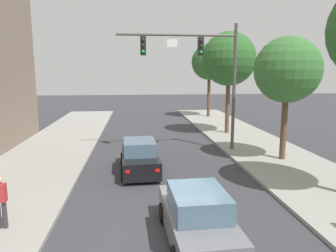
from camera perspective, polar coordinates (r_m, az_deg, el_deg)
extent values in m
plane|color=#38383D|center=(10.02, 2.71, -19.17)|extent=(120.00, 120.00, 0.00)
cylinder|color=#514C47|center=(19.43, 11.90, 6.76)|extent=(0.20, 0.20, 7.50)
cylinder|color=#514C47|center=(18.75, 1.65, 16.19)|extent=(6.96, 0.14, 0.14)
cube|color=black|center=(18.92, 5.95, 14.19)|extent=(0.32, 0.28, 1.05)
sphere|color=#2D2823|center=(18.81, 6.07, 15.22)|extent=(0.18, 0.18, 0.18)
sphere|color=#2D2823|center=(18.78, 6.05, 14.22)|extent=(0.18, 0.18, 0.18)
sphere|color=green|center=(18.75, 6.03, 13.21)|extent=(0.18, 0.18, 0.18)
cube|color=black|center=(18.53, -4.54, 14.30)|extent=(0.32, 0.28, 1.05)
sphere|color=#2D2823|center=(18.41, -4.54, 15.36)|extent=(0.18, 0.18, 0.18)
sphere|color=#2D2823|center=(18.38, -4.53, 14.34)|extent=(0.18, 0.18, 0.18)
sphere|color=green|center=(18.36, -4.51, 13.31)|extent=(0.18, 0.18, 0.18)
cube|color=white|center=(18.65, 0.77, 14.84)|extent=(0.60, 0.03, 0.44)
cube|color=black|center=(15.62, -5.20, -6.22)|extent=(1.89, 4.27, 0.80)
cube|color=slate|center=(15.29, -5.20, -3.77)|extent=(1.59, 2.07, 0.64)
cylinder|color=black|center=(16.91, -8.21, -5.87)|extent=(0.25, 0.65, 0.64)
cylinder|color=black|center=(16.99, -2.73, -5.70)|extent=(0.25, 0.65, 0.64)
cylinder|color=black|center=(14.42, -8.09, -8.64)|extent=(0.25, 0.65, 0.64)
cylinder|color=black|center=(14.52, -1.64, -8.42)|extent=(0.25, 0.65, 0.64)
cube|color=red|center=(13.53, -7.35, -8.26)|extent=(0.20, 0.05, 0.14)
cube|color=red|center=(13.61, -1.93, -8.07)|extent=(0.20, 0.05, 0.14)
cube|color=slate|center=(9.50, 5.22, -17.10)|extent=(1.84, 4.26, 0.80)
cube|color=slate|center=(9.07, 5.51, -13.45)|extent=(1.57, 2.05, 0.64)
cylinder|color=black|center=(10.63, -0.87, -15.45)|extent=(0.24, 0.65, 0.64)
cylinder|color=black|center=(10.93, 7.85, -14.80)|extent=(0.24, 0.65, 0.64)
cylinder|color=#333338|center=(11.07, -27.52, -14.10)|extent=(0.14, 0.14, 0.85)
cube|color=#B72D2D|center=(10.85, -28.27, -10.65)|extent=(0.36, 0.22, 0.56)
cylinder|color=brown|center=(18.08, 20.29, -0.21)|extent=(0.32, 0.32, 3.51)
sphere|color=#387033|center=(17.84, 20.87, 9.52)|extent=(3.48, 3.48, 3.48)
cylinder|color=brown|center=(24.84, 10.75, 3.54)|extent=(0.32, 0.32, 4.16)
sphere|color=#2D6028|center=(24.72, 11.03, 11.89)|extent=(4.08, 4.08, 4.08)
cylinder|color=brown|center=(33.90, 7.40, 5.41)|extent=(0.32, 0.32, 4.35)
sphere|color=#2D6028|center=(33.82, 7.53, 11.47)|extent=(3.75, 3.75, 3.75)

